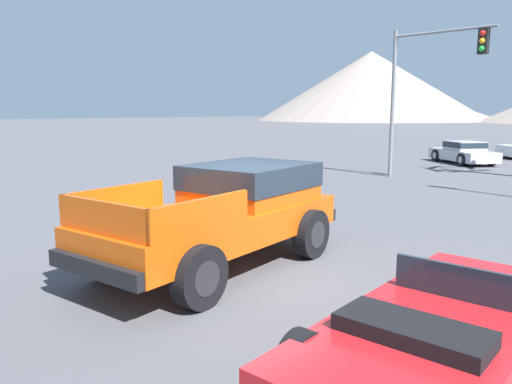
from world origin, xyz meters
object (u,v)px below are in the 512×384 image
Objects in this scene: parked_car_silver at (463,152)px; traffic_light_main at (429,74)px; red_convertible_car at (440,333)px; orange_pickup_truck at (230,207)px.

traffic_light_main reaches higher than parked_car_silver.
red_convertible_car is 1.08× the size of parked_car_silver.
orange_pickup_truck reaches higher than parked_car_silver.
traffic_light_main reaches higher than red_convertible_car.
orange_pickup_truck is at bearing -132.72° from parked_car_silver.
traffic_light_main is (1.42, -7.48, 3.59)m from parked_car_silver.
parked_car_silver is at bearing 107.28° from red_convertible_car.
orange_pickup_truck is at bearing -78.82° from traffic_light_main.
traffic_light_main is (-7.03, 14.03, 3.77)m from red_convertible_car.
orange_pickup_truck is 1.17× the size of red_convertible_car.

